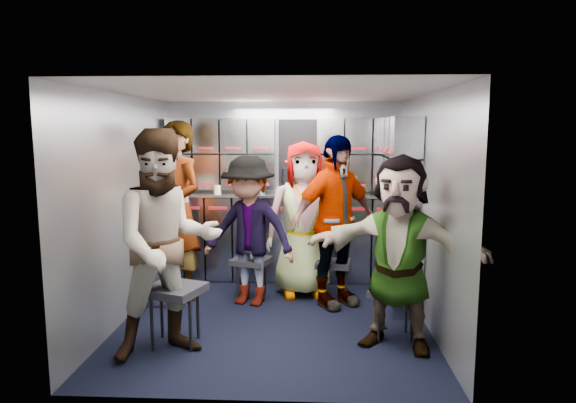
{
  "coord_description": "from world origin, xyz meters",
  "views": [
    {
      "loc": [
        0.35,
        -4.65,
        1.78
      ],
      "look_at": [
        0.11,
        0.35,
        1.07
      ],
      "focal_mm": 32.0,
      "sensor_mm": 36.0,
      "label": 1
    }
  ],
  "objects_px": {
    "jump_seat_mid_left": "(251,263)",
    "attendant_standing": "(177,211)",
    "attendant_arc_d": "(334,222)",
    "attendant_arc_e": "(399,253)",
    "attendant_arc_c": "(303,219)",
    "jump_seat_center": "(303,258)",
    "jump_seat_near_left": "(175,293)",
    "jump_seat_near_right": "(394,295)",
    "jump_seat_mid_right": "(333,266)",
    "attendant_arc_b": "(249,231)",
    "attendant_arc_a": "(167,244)"
  },
  "relations": [
    {
      "from": "jump_seat_near_left",
      "to": "jump_seat_mid_left",
      "type": "xyz_separation_m",
      "value": [
        0.49,
        1.22,
        -0.07
      ]
    },
    {
      "from": "attendant_standing",
      "to": "jump_seat_near_right",
      "type": "bearing_deg",
      "value": 15.62
    },
    {
      "from": "jump_seat_near_left",
      "to": "attendant_standing",
      "type": "height_order",
      "value": "attendant_standing"
    },
    {
      "from": "jump_seat_mid_left",
      "to": "attendant_arc_b",
      "type": "height_order",
      "value": "attendant_arc_b"
    },
    {
      "from": "attendant_arc_c",
      "to": "attendant_arc_d",
      "type": "height_order",
      "value": "attendant_arc_d"
    },
    {
      "from": "attendant_standing",
      "to": "attendant_arc_b",
      "type": "relative_size",
      "value": 1.23
    },
    {
      "from": "jump_seat_near_left",
      "to": "jump_seat_near_right",
      "type": "bearing_deg",
      "value": 7.14
    },
    {
      "from": "attendant_arc_d",
      "to": "jump_seat_near_left",
      "type": "bearing_deg",
      "value": -178.35
    },
    {
      "from": "jump_seat_mid_left",
      "to": "jump_seat_near_left",
      "type": "bearing_deg",
      "value": -111.84
    },
    {
      "from": "jump_seat_mid_right",
      "to": "jump_seat_mid_left",
      "type": "bearing_deg",
      "value": 179.61
    },
    {
      "from": "jump_seat_near_left",
      "to": "attendant_arc_a",
      "type": "bearing_deg",
      "value": -90.0
    },
    {
      "from": "jump_seat_mid_left",
      "to": "attendant_arc_e",
      "type": "bearing_deg",
      "value": -41.17
    },
    {
      "from": "jump_seat_near_left",
      "to": "attendant_arc_b",
      "type": "bearing_deg",
      "value": 64.81
    },
    {
      "from": "attendant_arc_a",
      "to": "attendant_arc_e",
      "type": "bearing_deg",
      "value": -19.43
    },
    {
      "from": "attendant_arc_b",
      "to": "attendant_standing",
      "type": "bearing_deg",
      "value": -172.4
    },
    {
      "from": "attendant_standing",
      "to": "attendant_arc_d",
      "type": "height_order",
      "value": "attendant_standing"
    },
    {
      "from": "jump_seat_near_right",
      "to": "attendant_arc_d",
      "type": "xyz_separation_m",
      "value": [
        -0.48,
        0.8,
        0.48
      ]
    },
    {
      "from": "jump_seat_mid_right",
      "to": "attendant_arc_c",
      "type": "height_order",
      "value": "attendant_arc_c"
    },
    {
      "from": "attendant_arc_a",
      "to": "jump_seat_mid_right",
      "type": "bearing_deg",
      "value": 19.34
    },
    {
      "from": "attendant_arc_d",
      "to": "attendant_arc_c",
      "type": "bearing_deg",
      "value": 97.98
    },
    {
      "from": "jump_seat_mid_left",
      "to": "attendant_arc_a",
      "type": "height_order",
      "value": "attendant_arc_a"
    },
    {
      "from": "jump_seat_mid_left",
      "to": "attendant_standing",
      "type": "distance_m",
      "value": 0.94
    },
    {
      "from": "jump_seat_mid_right",
      "to": "attendant_standing",
      "type": "distance_m",
      "value": 1.72
    },
    {
      "from": "jump_seat_near_right",
      "to": "attendant_arc_e",
      "type": "relative_size",
      "value": 0.3
    },
    {
      "from": "jump_seat_near_right",
      "to": "attendant_standing",
      "type": "relative_size",
      "value": 0.25
    },
    {
      "from": "jump_seat_near_right",
      "to": "attendant_arc_a",
      "type": "bearing_deg",
      "value": -167.38
    },
    {
      "from": "attendant_arc_b",
      "to": "attendant_arc_d",
      "type": "distance_m",
      "value": 0.87
    },
    {
      "from": "attendant_arc_a",
      "to": "attendant_arc_b",
      "type": "height_order",
      "value": "attendant_arc_a"
    },
    {
      "from": "jump_seat_near_left",
      "to": "attendant_arc_b",
      "type": "xyz_separation_m",
      "value": [
        0.49,
        1.04,
        0.31
      ]
    },
    {
      "from": "jump_seat_near_right",
      "to": "attendant_arc_a",
      "type": "distance_m",
      "value": 1.94
    },
    {
      "from": "jump_seat_near_right",
      "to": "attendant_arc_d",
      "type": "distance_m",
      "value": 1.05
    },
    {
      "from": "jump_seat_mid_right",
      "to": "jump_seat_near_right",
      "type": "xyz_separation_m",
      "value": [
        0.48,
        -0.98,
        0.02
      ]
    },
    {
      "from": "jump_seat_mid_right",
      "to": "attendant_arc_b",
      "type": "height_order",
      "value": "attendant_arc_b"
    },
    {
      "from": "attendant_standing",
      "to": "attendant_arc_b",
      "type": "distance_m",
      "value": 0.8
    },
    {
      "from": "attendant_standing",
      "to": "attendant_arc_d",
      "type": "relative_size",
      "value": 1.08
    },
    {
      "from": "jump_seat_mid_right",
      "to": "attendant_arc_d",
      "type": "height_order",
      "value": "attendant_arc_d"
    },
    {
      "from": "jump_seat_mid_left",
      "to": "jump_seat_mid_right",
      "type": "height_order",
      "value": "jump_seat_mid_left"
    },
    {
      "from": "jump_seat_near_left",
      "to": "attendant_arc_e",
      "type": "height_order",
      "value": "attendant_arc_e"
    },
    {
      "from": "attendant_standing",
      "to": "attendant_arc_e",
      "type": "distance_m",
      "value": 2.39
    },
    {
      "from": "attendant_arc_e",
      "to": "attendant_arc_c",
      "type": "bearing_deg",
      "value": 143.26
    },
    {
      "from": "jump_seat_mid_left",
      "to": "attendant_arc_c",
      "type": "relative_size",
      "value": 0.27
    },
    {
      "from": "jump_seat_mid_left",
      "to": "attendant_arc_b",
      "type": "xyz_separation_m",
      "value": [
        -0.0,
        -0.18,
        0.38
      ]
    },
    {
      "from": "attendant_arc_b",
      "to": "attendant_arc_c",
      "type": "xyz_separation_m",
      "value": [
        0.54,
        0.33,
        0.07
      ]
    },
    {
      "from": "jump_seat_center",
      "to": "attendant_arc_a",
      "type": "distance_m",
      "value": 2.08
    },
    {
      "from": "jump_seat_mid_right",
      "to": "attendant_arc_b",
      "type": "bearing_deg",
      "value": -168.55
    },
    {
      "from": "attendant_arc_d",
      "to": "jump_seat_near_right",
      "type": "bearing_deg",
      "value": -95.1
    },
    {
      "from": "jump_seat_mid_right",
      "to": "attendant_arc_e",
      "type": "distance_m",
      "value": 1.33
    },
    {
      "from": "jump_seat_near_left",
      "to": "jump_seat_near_right",
      "type": "distance_m",
      "value": 1.84
    },
    {
      "from": "attendant_arc_d",
      "to": "jump_seat_mid_right",
      "type": "bearing_deg",
      "value": 54.23
    },
    {
      "from": "jump_seat_center",
      "to": "attendant_arc_e",
      "type": "bearing_deg",
      "value": -62.02
    }
  ]
}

